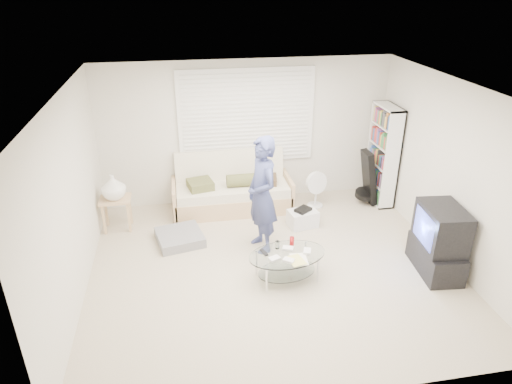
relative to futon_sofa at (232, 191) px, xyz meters
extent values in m
plane|color=tan|center=(0.32, -1.87, -0.33)|extent=(5.00, 5.00, 0.00)
cube|color=beige|center=(0.32, 0.38, 0.92)|extent=(5.00, 0.02, 2.50)
cube|color=beige|center=(0.32, -4.12, 0.92)|extent=(5.00, 0.02, 2.50)
cube|color=beige|center=(-2.18, -1.87, 0.92)|extent=(0.02, 4.50, 2.50)
cube|color=beige|center=(2.82, -1.87, 0.92)|extent=(0.02, 4.50, 2.50)
cube|color=white|center=(0.32, -1.87, 2.17)|extent=(5.00, 4.50, 0.02)
cube|color=white|center=(0.32, 0.35, 1.22)|extent=(2.32, 0.06, 1.62)
cube|color=black|center=(0.32, 0.33, 1.22)|extent=(2.20, 0.01, 1.50)
cube|color=silver|center=(0.32, 0.31, 1.22)|extent=(2.16, 0.04, 1.50)
cube|color=silver|center=(0.32, 0.33, 1.22)|extent=(2.32, 0.08, 1.62)
cube|color=tan|center=(0.00, -0.04, -0.17)|extent=(1.97, 0.79, 0.32)
cube|color=beige|center=(0.00, -0.06, 0.07)|extent=(1.89, 0.73, 0.16)
cube|color=beige|center=(0.00, 0.27, 0.36)|extent=(1.89, 0.22, 0.60)
cube|color=tan|center=(-0.99, -0.04, -0.05)|extent=(0.06, 0.79, 0.55)
cube|color=tan|center=(0.99, -0.04, -0.05)|extent=(0.06, 0.79, 0.55)
cube|color=brown|center=(-0.54, -0.09, 0.22)|extent=(0.47, 0.47, 0.14)
cylinder|color=brown|center=(0.15, -0.12, 0.26)|extent=(0.49, 0.22, 0.22)
cube|color=#423321|center=(0.59, -0.06, 0.21)|extent=(0.41, 0.41, 0.12)
cube|color=slate|center=(-0.94, -0.96, -0.25)|extent=(0.79, 0.79, 0.15)
cube|color=tan|center=(-1.90, -0.38, 0.20)|extent=(0.48, 0.38, 0.04)
cube|color=tan|center=(-2.09, -0.52, -0.07)|extent=(0.04, 0.04, 0.51)
cube|color=tan|center=(-1.71, -0.52, -0.07)|extent=(0.04, 0.04, 0.51)
cube|color=tan|center=(-2.09, -0.24, -0.07)|extent=(0.04, 0.04, 0.51)
cube|color=tan|center=(-1.71, -0.24, -0.07)|extent=(0.04, 0.04, 0.51)
imported|color=white|center=(-1.90, -0.38, 0.42)|extent=(0.38, 0.38, 0.40)
cube|color=white|center=(2.65, -0.15, 0.55)|extent=(0.28, 0.74, 1.75)
cube|color=black|center=(2.40, -0.23, 0.18)|extent=(0.28, 0.35, 0.98)
cylinder|color=black|center=(2.36, -0.23, -0.14)|extent=(0.35, 0.36, 0.15)
cylinder|color=white|center=(1.46, -0.18, -0.31)|extent=(0.27, 0.27, 0.03)
cylinder|color=white|center=(1.46, -0.18, -0.14)|extent=(0.04, 0.04, 0.34)
cylinder|color=white|center=(1.46, -0.18, 0.14)|extent=(0.42, 0.24, 0.40)
cylinder|color=white|center=(1.46, -0.18, 0.14)|extent=(0.12, 0.09, 0.10)
cube|color=white|center=(1.05, -0.82, -0.19)|extent=(0.51, 0.40, 0.27)
cube|color=black|center=(1.05, -0.82, -0.03)|extent=(0.31, 0.30, 0.05)
cube|color=black|center=(2.52, -2.34, -0.13)|extent=(0.56, 0.93, 0.40)
cube|color=black|center=(2.52, -2.34, 0.36)|extent=(0.57, 0.79, 0.57)
cube|color=#5F6CDF|center=(2.28, -2.32, 0.36)|extent=(0.08, 0.57, 0.44)
ellipsoid|color=silver|center=(0.46, -2.16, 0.05)|extent=(1.13, 0.81, 0.02)
ellipsoid|color=silver|center=(0.46, -2.16, -0.21)|extent=(0.86, 0.62, 0.01)
cylinder|color=silver|center=(0.13, -2.42, -0.15)|extent=(0.03, 0.03, 0.36)
cylinder|color=silver|center=(0.85, -2.32, -0.15)|extent=(0.03, 0.03, 0.36)
cylinder|color=silver|center=(0.07, -2.01, -0.15)|extent=(0.03, 0.03, 0.36)
cylinder|color=silver|center=(0.79, -1.90, -0.15)|extent=(0.03, 0.03, 0.36)
cube|color=white|center=(0.26, -2.27, 0.08)|extent=(0.17, 0.14, 0.04)
cube|color=white|center=(0.49, -2.06, 0.08)|extent=(0.17, 0.14, 0.04)
cube|color=white|center=(0.73, -2.17, 0.08)|extent=(0.14, 0.17, 0.04)
cube|color=white|center=(0.44, -2.34, 0.08)|extent=(0.17, 0.16, 0.04)
cylinder|color=silver|center=(0.36, -2.00, 0.12)|extent=(0.06, 0.06, 0.11)
cylinder|color=red|center=(0.57, -1.95, 0.12)|extent=(0.06, 0.06, 0.12)
cube|color=black|center=(0.16, -2.09, 0.08)|extent=(0.09, 0.17, 0.02)
cube|color=white|center=(0.58, -2.32, 0.07)|extent=(0.23, 0.30, 0.01)
cube|color=#DBD566|center=(0.53, -2.34, 0.08)|extent=(0.24, 0.29, 0.01)
imported|color=#33476E|center=(0.27, -1.35, 0.55)|extent=(0.56, 0.72, 1.75)
camera|label=1|loc=(-0.83, -7.09, 3.40)|focal=32.00mm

